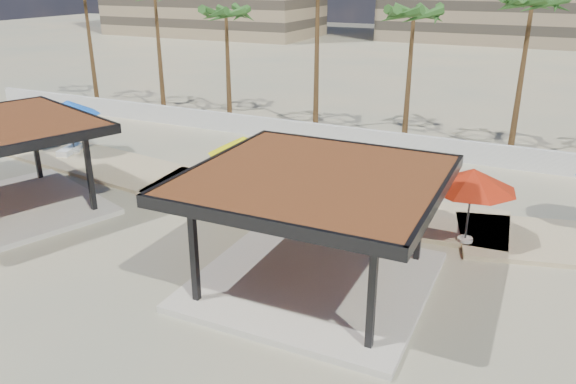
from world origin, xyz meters
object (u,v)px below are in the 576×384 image
Objects in this scene: lounger_a at (70,149)px; lounger_b at (385,201)px; umbrella_a at (7,110)px; umbrella_c at (473,179)px; pavilion_central at (315,220)px.

lounger_b reaches higher than lounger_a.
lounger_b is (18.05, 0.07, 0.04)m from lounger_a.
umbrella_c reaches higher than umbrella_a.
pavilion_central is 7.29m from lounger_b.
lounger_a is 0.87× the size of lounger_b.
umbrella_c is at bearing 50.73° from pavilion_central.
pavilion_central reaches higher than umbrella_c.
umbrella_c reaches higher than lounger_b.
lounger_b is at bearing 1.90° from umbrella_a.
pavilion_central reaches higher than lounger_a.
pavilion_central is 3.68× the size of lounger_a.
lounger_a is at bearing 9.97° from umbrella_a.
umbrella_c is 4.79m from lounger_b.
umbrella_a is at bearing 83.71° from lounger_a.
lounger_b is (-3.69, 2.09, -2.24)m from umbrella_c.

